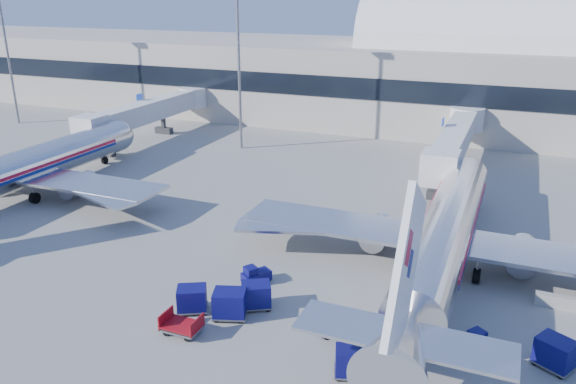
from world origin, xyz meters
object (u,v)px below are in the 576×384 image
at_px(cart_solo_far, 555,353).
at_px(cart_open_red, 182,327).
at_px(jetbridge_mid, 153,110).
at_px(tug_lead, 337,322).
at_px(jetbridge_near, 457,138).
at_px(cart_train_c, 192,299).
at_px(airliner_main, 445,235).
at_px(cart_train_a, 256,295).
at_px(cart_solo_near, 352,362).
at_px(airliner_mid, 19,169).
at_px(barrier_near, 559,302).
at_px(tug_left, 255,275).
at_px(mast_far_west, 3,27).
at_px(cart_train_b, 230,304).
at_px(tug_right, 481,345).
at_px(mast_west, 238,34).

xyz_separation_m(cart_solo_far, cart_open_red, (-20.98, -5.15, -0.50)).
height_order(jetbridge_mid, tug_lead, jetbridge_mid).
bearing_deg(jetbridge_near, cart_train_c, -107.11).
xyz_separation_m(airliner_main, jetbridge_mid, (-44.40, 26.30, 1.00)).
xyz_separation_m(cart_train_a, cart_solo_far, (18.08, 0.69, 0.02)).
bearing_deg(airliner_main, cart_train_a, -136.14).
bearing_deg(cart_open_red, cart_train_a, 56.93).
bearing_deg(airliner_main, cart_train_c, -139.41).
xyz_separation_m(jetbridge_mid, cart_solo_near, (41.67, -40.79, -3.05)).
distance_m(airliner_main, airliner_mid, 42.00).
xyz_separation_m(barrier_near, tug_left, (-20.13, -4.63, 0.16)).
bearing_deg(airliner_main, barrier_near, -17.39).
xyz_separation_m(tug_lead, cart_train_c, (-9.52, -1.28, 0.19)).
bearing_deg(airliner_mid, cart_train_c, -23.76).
bearing_deg(cart_open_red, mast_far_west, 144.60).
bearing_deg(cart_train_c, jetbridge_near, 45.01).
distance_m(airliner_mid, cart_train_a, 33.08).
relative_size(cart_train_b, cart_solo_near, 1.15).
bearing_deg(cart_open_red, airliner_mid, 152.82).
bearing_deg(mast_far_west, cart_train_a, -30.98).
distance_m(jetbridge_mid, barrier_near, 59.90).
height_order(tug_right, cart_train_a, cart_train_a).
bearing_deg(tug_lead, mast_west, 88.85).
relative_size(tug_right, cart_train_c, 0.93).
xyz_separation_m(tug_lead, cart_train_b, (-6.89, -1.00, 0.27)).
relative_size(airliner_main, mast_far_west, 1.65).
xyz_separation_m(cart_solo_near, cart_solo_far, (10.23, 5.01, 0.07)).
xyz_separation_m(cart_solo_near, cart_open_red, (-10.75, -0.14, -0.43)).
bearing_deg(mast_west, cart_solo_far, -43.01).
distance_m(airliner_main, jetbridge_near, 26.43).
relative_size(airliner_mid, cart_train_c, 15.23).
relative_size(cart_train_c, cart_solo_far, 0.97).
bearing_deg(airliner_mid, jetbridge_near, 33.59).
relative_size(mast_far_west, tug_lead, 8.26).
bearing_deg(jetbridge_mid, mast_west, -3.21).
bearing_deg(airliner_main, mast_west, 139.64).
bearing_deg(airliner_main, tug_lead, -113.40).
height_order(cart_train_b, cart_solo_near, cart_train_b).
distance_m(cart_solo_far, cart_open_red, 21.61).
bearing_deg(cart_train_b, jetbridge_near, 57.44).
xyz_separation_m(tug_left, cart_train_c, (-2.12, -5.08, 0.31)).
bearing_deg(tug_left, jetbridge_mid, 78.33).
distance_m(barrier_near, cart_train_c, 24.28).
xyz_separation_m(cart_train_b, cart_train_c, (-2.63, -0.29, -0.08)).
xyz_separation_m(barrier_near, cart_solo_near, (-10.73, -11.98, 0.43)).
distance_m(airliner_main, cart_train_a, 14.81).
bearing_deg(cart_train_a, cart_train_b, -150.35).
bearing_deg(cart_open_red, tug_left, 79.77).
xyz_separation_m(airliner_main, tug_right, (3.63, -9.76, -2.32)).
relative_size(jetbridge_near, cart_train_c, 11.24).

